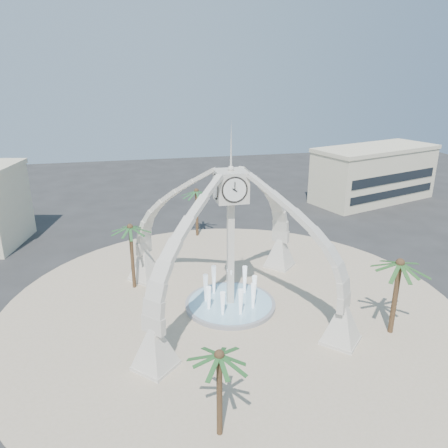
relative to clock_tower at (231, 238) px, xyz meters
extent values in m
plane|color=#282828|center=(0.00, 0.00, -6.49)|extent=(140.00, 140.00, 0.00)
cylinder|color=#BFA88E|center=(0.00, 0.00, -6.46)|extent=(40.00, 40.00, 0.06)
cube|color=beige|center=(0.00, 0.00, -1.59)|extent=(0.55, 0.55, 9.80)
cube|color=beige|center=(0.00, 0.00, 4.56)|extent=(2.50, 2.50, 2.50)
cone|color=beige|center=(0.00, 0.00, 7.81)|extent=(0.20, 0.20, 4.00)
cylinder|color=white|center=(0.00, -1.29, 4.56)|extent=(1.84, 0.04, 1.84)
pyramid|color=beige|center=(7.07, 7.07, -4.89)|extent=(3.80, 3.80, 3.20)
pyramid|color=beige|center=(-7.07, 7.07, -4.89)|extent=(3.80, 3.80, 3.20)
pyramid|color=beige|center=(-7.07, -7.07, -4.89)|extent=(3.80, 3.80, 3.20)
pyramid|color=beige|center=(7.07, -7.07, -4.89)|extent=(3.80, 3.80, 3.20)
cylinder|color=#979799|center=(0.00, 0.00, -6.29)|extent=(8.00, 8.00, 0.40)
cylinder|color=#97CAE1|center=(0.00, 0.00, -6.07)|extent=(7.40, 7.40, 0.04)
cone|color=white|center=(0.00, 0.00, -4.47)|extent=(0.60, 0.60, 3.20)
cube|color=beige|center=(30.00, 28.00, -2.49)|extent=(21.49, 13.79, 8.00)
cube|color=beige|center=(30.00, 28.00, 1.81)|extent=(21.87, 14.17, 0.60)
cylinder|color=brown|center=(11.59, -6.74, -3.38)|extent=(0.41, 0.41, 6.23)
cylinder|color=brown|center=(-8.23, 5.47, -3.31)|extent=(0.34, 0.34, 6.36)
cylinder|color=brown|center=(-0.07, 18.00, -3.49)|extent=(0.35, 0.35, 6.01)
cylinder|color=brown|center=(-3.91, -13.93, -3.72)|extent=(0.34, 0.34, 5.55)
camera|label=1|loc=(-7.91, -33.24, 13.39)|focal=35.00mm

